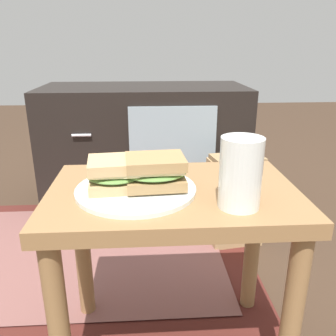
{
  "coord_description": "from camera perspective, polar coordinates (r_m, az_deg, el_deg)",
  "views": [
    {
      "loc": [
        -0.06,
        -0.72,
        0.77
      ],
      "look_at": [
        -0.01,
        0.0,
        0.51
      ],
      "focal_mm": 37.35,
      "sensor_mm": 36.0,
      "label": 1
    }
  ],
  "objects": [
    {
      "name": "side_table",
      "position": [
        0.83,
        0.8,
        -9.2
      ],
      "size": [
        0.56,
        0.36,
        0.46
      ],
      "color": "olive",
      "rests_on": "ground"
    },
    {
      "name": "tv_cabinet",
      "position": [
        1.74,
        -3.73,
        3.64
      ],
      "size": [
        0.96,
        0.46,
        0.58
      ],
      "color": "black",
      "rests_on": "ground"
    },
    {
      "name": "area_rug",
      "position": [
        1.42,
        -12.23,
        -13.34
      ],
      "size": [
        1.2,
        0.9,
        0.01
      ],
      "color": "#4C1E19",
      "rests_on": "ground"
    },
    {
      "name": "plate",
      "position": [
        0.77,
        -5.25,
        -3.52
      ],
      "size": [
        0.26,
        0.26,
        0.01
      ],
      "primitive_type": "cylinder",
      "color": "silver",
      "rests_on": "side_table"
    },
    {
      "name": "sandwich_front",
      "position": [
        0.76,
        -8.59,
        -0.93
      ],
      "size": [
        0.13,
        0.12,
        0.07
      ],
      "color": "tan",
      "rests_on": "plate"
    },
    {
      "name": "sandwich_back",
      "position": [
        0.76,
        -2.07,
        -0.55
      ],
      "size": [
        0.14,
        0.12,
        0.07
      ],
      "color": "#9E7A4C",
      "rests_on": "plate"
    },
    {
      "name": "beer_glass",
      "position": [
        0.69,
        11.74,
        -0.95
      ],
      "size": [
        0.08,
        0.08,
        0.14
      ],
      "color": "silver",
      "rests_on": "side_table"
    },
    {
      "name": "paper_bag",
      "position": [
        1.42,
        10.8,
        -5.14
      ],
      "size": [
        0.22,
        0.17,
        0.36
      ],
      "color": "tan",
      "rests_on": "ground"
    }
  ]
}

